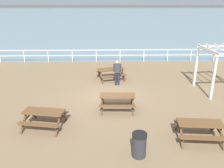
{
  "coord_description": "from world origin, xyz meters",
  "views": [
    {
      "loc": [
        -0.16,
        -12.63,
        5.64
      ],
      "look_at": [
        0.15,
        0.08,
        0.8
      ],
      "focal_mm": 38.26,
      "sensor_mm": 36.0,
      "label": 1
    }
  ],
  "objects_px": {
    "picnic_table_mid_centre": "(111,71)",
    "visitor": "(117,71)",
    "picnic_table_near_left": "(44,115)",
    "picnic_table_far_left": "(117,98)",
    "lattice_pergola": "(224,59)",
    "litter_bin": "(139,145)",
    "picnic_table_near_right": "(200,127)"
  },
  "relations": [
    {
      "from": "picnic_table_near_right",
      "to": "lattice_pergola",
      "type": "distance_m",
      "value": 6.21
    },
    {
      "from": "picnic_table_far_left",
      "to": "picnic_table_near_left",
      "type": "bearing_deg",
      "value": -150.92
    },
    {
      "from": "picnic_table_near_left",
      "to": "picnic_table_mid_centre",
      "type": "bearing_deg",
      "value": 73.29
    },
    {
      "from": "picnic_table_mid_centre",
      "to": "picnic_table_far_left",
      "type": "height_order",
      "value": "same"
    },
    {
      "from": "picnic_table_far_left",
      "to": "visitor",
      "type": "distance_m",
      "value": 3.49
    },
    {
      "from": "picnic_table_near_left",
      "to": "picnic_table_near_right",
      "type": "relative_size",
      "value": 1.05
    },
    {
      "from": "picnic_table_far_left",
      "to": "lattice_pergola",
      "type": "xyz_separation_m",
      "value": [
        6.36,
        2.31,
        1.41
      ]
    },
    {
      "from": "picnic_table_far_left",
      "to": "lattice_pergola",
      "type": "bearing_deg",
      "value": 22.25
    },
    {
      "from": "picnic_table_mid_centre",
      "to": "picnic_table_far_left",
      "type": "bearing_deg",
      "value": -102.25
    },
    {
      "from": "picnic_table_mid_centre",
      "to": "lattice_pergola",
      "type": "distance_m",
      "value": 7.12
    },
    {
      "from": "picnic_table_near_right",
      "to": "picnic_table_far_left",
      "type": "xyz_separation_m",
      "value": [
        -3.21,
        2.85,
        0.0
      ]
    },
    {
      "from": "picnic_table_near_left",
      "to": "lattice_pergola",
      "type": "height_order",
      "value": "lattice_pergola"
    },
    {
      "from": "lattice_pergola",
      "to": "visitor",
      "type": "bearing_deg",
      "value": 164.25
    },
    {
      "from": "picnic_table_mid_centre",
      "to": "lattice_pergola",
      "type": "height_order",
      "value": "lattice_pergola"
    },
    {
      "from": "visitor",
      "to": "litter_bin",
      "type": "height_order",
      "value": "visitor"
    },
    {
      "from": "picnic_table_near_left",
      "to": "litter_bin",
      "type": "distance_m",
      "value": 4.54
    },
    {
      "from": "visitor",
      "to": "picnic_table_far_left",
      "type": "bearing_deg",
      "value": 0.98
    },
    {
      "from": "visitor",
      "to": "litter_bin",
      "type": "distance_m",
      "value": 7.38
    },
    {
      "from": "picnic_table_mid_centre",
      "to": "picnic_table_near_right",
      "type": "bearing_deg",
      "value": -80.33
    },
    {
      "from": "litter_bin",
      "to": "picnic_table_near_left",
      "type": "bearing_deg",
      "value": 151.11
    },
    {
      "from": "picnic_table_near_right",
      "to": "picnic_table_far_left",
      "type": "bearing_deg",
      "value": 143.66
    },
    {
      "from": "picnic_table_mid_centre",
      "to": "visitor",
      "type": "xyz_separation_m",
      "value": [
        0.38,
        -1.12,
        0.36
      ]
    },
    {
      "from": "litter_bin",
      "to": "picnic_table_near_right",
      "type": "bearing_deg",
      "value": 21.7
    },
    {
      "from": "picnic_table_near_left",
      "to": "picnic_table_far_left",
      "type": "relative_size",
      "value": 1.09
    },
    {
      "from": "picnic_table_near_right",
      "to": "picnic_table_mid_centre",
      "type": "relative_size",
      "value": 0.91
    },
    {
      "from": "picnic_table_mid_centre",
      "to": "picnic_table_far_left",
      "type": "distance_m",
      "value": 4.59
    },
    {
      "from": "picnic_table_near_left",
      "to": "picnic_table_far_left",
      "type": "height_order",
      "value": "same"
    },
    {
      "from": "picnic_table_mid_centre",
      "to": "picnic_table_far_left",
      "type": "relative_size",
      "value": 1.15
    },
    {
      "from": "visitor",
      "to": "litter_bin",
      "type": "relative_size",
      "value": 1.75
    },
    {
      "from": "lattice_pergola",
      "to": "picnic_table_near_right",
      "type": "bearing_deg",
      "value": -126.59
    },
    {
      "from": "lattice_pergola",
      "to": "litter_bin",
      "type": "relative_size",
      "value": 2.9
    },
    {
      "from": "visitor",
      "to": "lattice_pergola",
      "type": "relative_size",
      "value": 0.6
    }
  ]
}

